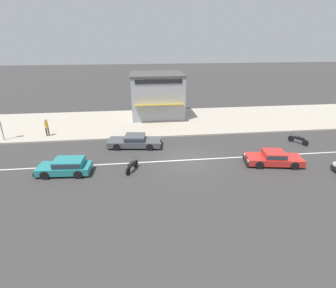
% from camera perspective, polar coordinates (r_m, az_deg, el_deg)
% --- Properties ---
extents(ground_plane, '(160.00, 160.00, 0.00)m').
position_cam_1_polar(ground_plane, '(20.74, 3.83, -3.52)').
color(ground_plane, '#383535').
extents(lane_centre_stripe, '(50.40, 0.14, 0.01)m').
position_cam_1_polar(lane_centre_stripe, '(20.74, 3.83, -3.51)').
color(lane_centre_stripe, silver).
rests_on(lane_centre_stripe, ground).
extents(kerb_strip, '(68.00, 10.00, 0.15)m').
position_cam_1_polar(kerb_strip, '(30.10, 0.29, 5.02)').
color(kerb_strip, '#ADA393').
rests_on(kerb_strip, ground).
extents(sedan_dark_grey_0, '(4.85, 2.34, 1.06)m').
position_cam_1_polar(sedan_dark_grey_0, '(23.20, -7.23, 0.68)').
color(sedan_dark_grey_0, '#47494F').
rests_on(sedan_dark_grey_0, ground).
extents(sedan_red_2, '(4.40, 2.33, 1.06)m').
position_cam_1_polar(sedan_red_2, '(21.36, 21.98, -2.83)').
color(sedan_red_2, red).
rests_on(sedan_red_2, ground).
extents(hatchback_teal_3, '(3.84, 1.91, 1.10)m').
position_cam_1_polar(hatchback_teal_3, '(19.82, -21.31, -4.50)').
color(hatchback_teal_3, teal).
rests_on(hatchback_teal_3, ground).
extents(motorcycle_0, '(0.96, 1.66, 0.80)m').
position_cam_1_polar(motorcycle_0, '(19.10, -7.85, -4.67)').
color(motorcycle_0, black).
rests_on(motorcycle_0, ground).
extents(motorcycle_1, '(1.09, 1.69, 0.80)m').
position_cam_1_polar(motorcycle_1, '(26.48, 26.47, 0.94)').
color(motorcycle_1, black).
rests_on(motorcycle_1, ground).
extents(pedestrian_near_clock, '(0.34, 0.34, 1.68)m').
position_cam_1_polar(pedestrian_near_clock, '(27.56, -24.95, 3.55)').
color(pedestrian_near_clock, '#4C4238').
rests_on(pedestrian_near_clock, kerb_strip).
extents(shopfront_corner_warung, '(6.05, 5.98, 5.01)m').
position_cam_1_polar(shopfront_corner_warung, '(31.41, -2.41, 10.61)').
color(shopfront_corner_warung, '#999EA8').
rests_on(shopfront_corner_warung, kerb_strip).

